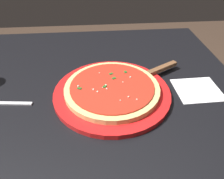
# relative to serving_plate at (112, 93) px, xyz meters

# --- Properties ---
(restaurant_table) EXTENTS (1.03, 0.93, 0.72)m
(restaurant_table) POSITION_rel_serving_plate_xyz_m (-0.02, 0.03, -0.13)
(restaurant_table) COLOR black
(restaurant_table) RESTS_ON ground_plane
(serving_plate) EXTENTS (0.35, 0.35, 0.02)m
(serving_plate) POSITION_rel_serving_plate_xyz_m (0.00, 0.00, 0.00)
(serving_plate) COLOR red
(serving_plate) RESTS_ON restaurant_table
(pizza) EXTENTS (0.29, 0.29, 0.02)m
(pizza) POSITION_rel_serving_plate_xyz_m (0.00, 0.00, 0.02)
(pizza) COLOR #DBB26B
(pizza) RESTS_ON serving_plate
(pizza_server) EXTENTS (0.15, 0.21, 0.01)m
(pizza_server) POSITION_rel_serving_plate_xyz_m (0.08, -0.15, 0.01)
(pizza_server) COLOR silver
(pizza_server) RESTS_ON serving_plate
(napkin_folded_right) EXTENTS (0.13, 0.14, 0.00)m
(napkin_folded_right) POSITION_rel_serving_plate_xyz_m (-0.00, -0.27, -0.01)
(napkin_folded_right) COLOR white
(napkin_folded_right) RESTS_ON restaurant_table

